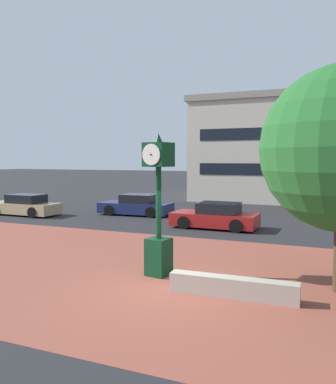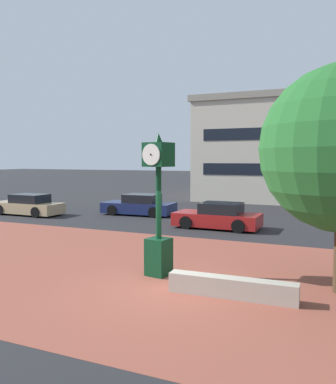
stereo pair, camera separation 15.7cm
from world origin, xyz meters
TOP-DOWN VIEW (x-y plane):
  - ground_plane at (0.00, 0.00)m, footprint 200.00×200.00m
  - plaza_brick_paving at (0.00, 1.37)m, footprint 44.00×10.74m
  - planter_wall at (1.62, 0.03)m, footprint 3.21×0.50m
  - street_clock at (-0.84, 1.05)m, footprint 0.81×0.85m
  - car_street_near at (-1.52, 9.48)m, footprint 4.25×1.99m
  - car_street_mid at (-13.63, 9.46)m, footprint 4.60×1.85m
  - car_street_distant at (-7.32, 12.20)m, footprint 4.49×2.08m
  - flagpole_primary at (3.78, 18.75)m, footprint 1.35×0.14m
  - civic_building at (3.79, 28.36)m, footprint 22.28×15.69m

SIDE VIEW (x-z plane):
  - ground_plane at x=0.00m, z-range 0.00..0.00m
  - plaza_brick_paving at x=0.00m, z-range 0.00..0.01m
  - planter_wall at x=1.62m, z-range 0.00..0.50m
  - car_street_near at x=-1.52m, z-range -0.07..1.21m
  - car_street_mid at x=-13.63m, z-range -0.07..1.21m
  - car_street_distant at x=-7.32m, z-range -0.07..1.21m
  - street_clock at x=-0.84m, z-range -0.11..4.05m
  - flagpole_primary at x=3.78m, z-range 0.50..7.70m
  - civic_building at x=3.79m, z-range 0.01..8.48m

